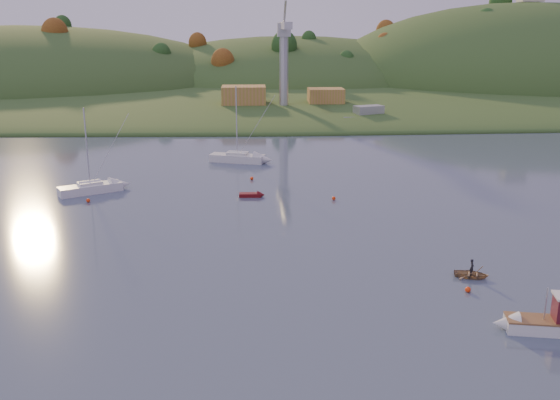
{
  "coord_description": "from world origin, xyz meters",
  "views": [
    {
      "loc": [
        -6.33,
        -36.13,
        22.09
      ],
      "look_at": [
        -3.0,
        34.28,
        2.23
      ],
      "focal_mm": 40.0,
      "sensor_mm": 36.0,
      "label": 1
    }
  ],
  "objects_px": {
    "sailboat_far": "(237,157)",
    "canoe": "(471,274)",
    "red_tender": "(255,195)",
    "grey_dinghy": "(116,184)",
    "fishing_boat": "(538,321)",
    "sailboat_near": "(90,187)"
  },
  "relations": [
    {
      "from": "sailboat_far",
      "to": "fishing_boat",
      "type": "bearing_deg",
      "value": -52.25
    },
    {
      "from": "fishing_boat",
      "to": "sailboat_far",
      "type": "height_order",
      "value": "sailboat_far"
    },
    {
      "from": "red_tender",
      "to": "grey_dinghy",
      "type": "height_order",
      "value": "grey_dinghy"
    },
    {
      "from": "sailboat_near",
      "to": "grey_dinghy",
      "type": "bearing_deg",
      "value": 22.77
    },
    {
      "from": "canoe",
      "to": "grey_dinghy",
      "type": "xyz_separation_m",
      "value": [
        -39.03,
        35.11,
        -0.07
      ]
    },
    {
      "from": "fishing_boat",
      "to": "grey_dinghy",
      "type": "xyz_separation_m",
      "value": [
        -40.4,
        45.5,
        -0.65
      ]
    },
    {
      "from": "canoe",
      "to": "red_tender",
      "type": "height_order",
      "value": "red_tender"
    },
    {
      "from": "red_tender",
      "to": "grey_dinghy",
      "type": "relative_size",
      "value": 1.1
    },
    {
      "from": "sailboat_near",
      "to": "sailboat_far",
      "type": "xyz_separation_m",
      "value": [
        19.63,
        18.93,
        0.05
      ]
    },
    {
      "from": "fishing_boat",
      "to": "red_tender",
      "type": "bearing_deg",
      "value": -51.59
    },
    {
      "from": "red_tender",
      "to": "grey_dinghy",
      "type": "distance_m",
      "value": 20.76
    },
    {
      "from": "fishing_boat",
      "to": "sailboat_far",
      "type": "xyz_separation_m",
      "value": [
        -23.48,
        60.88,
        -0.09
      ]
    },
    {
      "from": "sailboat_far",
      "to": "canoe",
      "type": "xyz_separation_m",
      "value": [
        22.12,
        -50.49,
        -0.48
      ]
    },
    {
      "from": "fishing_boat",
      "to": "red_tender",
      "type": "distance_m",
      "value": 44.09
    },
    {
      "from": "fishing_boat",
      "to": "canoe",
      "type": "distance_m",
      "value": 10.49
    },
    {
      "from": "grey_dinghy",
      "to": "sailboat_far",
      "type": "bearing_deg",
      "value": -3.1
    },
    {
      "from": "sailboat_far",
      "to": "grey_dinghy",
      "type": "relative_size",
      "value": 4.03
    },
    {
      "from": "sailboat_near",
      "to": "canoe",
      "type": "xyz_separation_m",
      "value": [
        41.75,
        -31.56,
        -0.43
      ]
    },
    {
      "from": "fishing_boat",
      "to": "red_tender",
      "type": "xyz_separation_m",
      "value": [
        -20.7,
        38.92,
        -0.65
      ]
    },
    {
      "from": "sailboat_near",
      "to": "red_tender",
      "type": "relative_size",
      "value": 3.37
    },
    {
      "from": "canoe",
      "to": "grey_dinghy",
      "type": "height_order",
      "value": "grey_dinghy"
    },
    {
      "from": "canoe",
      "to": "grey_dinghy",
      "type": "bearing_deg",
      "value": 66.91
    }
  ]
}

